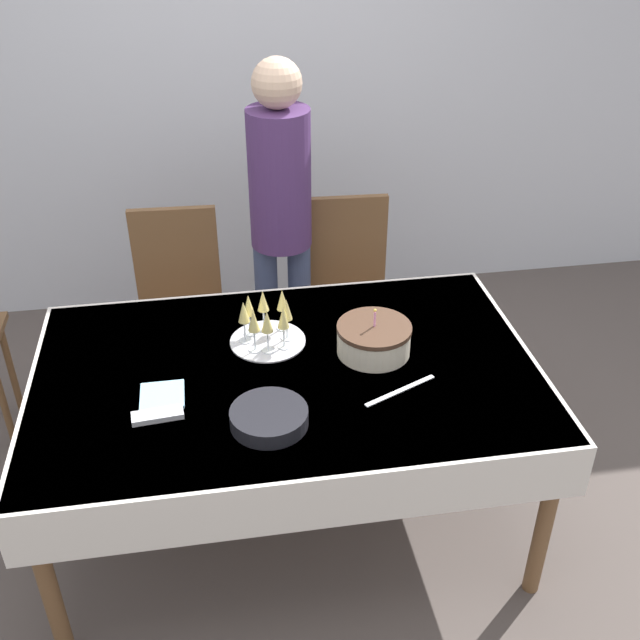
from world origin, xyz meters
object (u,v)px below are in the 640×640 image
Objects in this scene: plate_stack_main at (269,417)px; birthday_cake at (374,339)px; dining_chair_far_left at (179,303)px; person_standing at (280,205)px; champagne_tray at (267,320)px; dining_chair_far_right at (348,289)px.

birthday_cake is at bearing 39.19° from plate_stack_main.
person_standing is (0.50, 0.03, 0.45)m from dining_chair_far_left.
dining_chair_far_right is at bearing 57.23° from champagne_tray.
plate_stack_main is at bearing -75.61° from dining_chair_far_left.
champagne_tray is 0.77m from person_standing.
person_standing reaches higher than dining_chair_far_right.
dining_chair_far_right is 3.49× the size of birthday_cake.
plate_stack_main is at bearing -140.81° from birthday_cake.
champagne_tray is at bearing -101.03° from person_standing.
dining_chair_far_right reaches higher than champagne_tray.
birthday_cake reaches higher than plate_stack_main.
dining_chair_far_left reaches higher than plate_stack_main.
person_standing is at bearing 174.69° from dining_chair_far_right.
dining_chair_far_left is at bearing -176.64° from person_standing.
birthday_cake is 0.93m from person_standing.
dining_chair_far_right reaches higher than plate_stack_main.
plate_stack_main is (-0.04, -0.49, -0.07)m from champagne_tray.
birthday_cake reaches higher than champagne_tray.
dining_chair_far_right is 3.35× the size of champagne_tray.
dining_chair_far_right is 0.59× the size of person_standing.
person_standing reaches higher than birthday_cake.
dining_chair_far_right is 1.32m from plate_stack_main.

